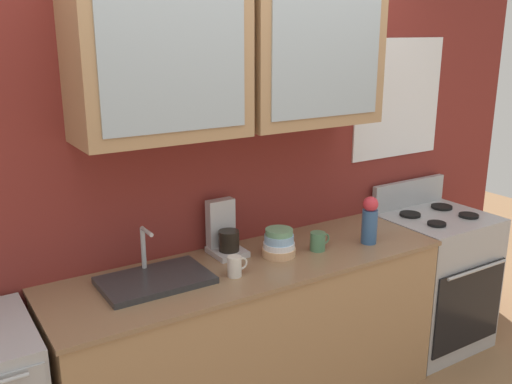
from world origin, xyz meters
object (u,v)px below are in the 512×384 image
bowl_stack (279,243)px  vase (370,220)px  cup_near_bowls (318,241)px  coffee_maker (224,234)px  stove_range (433,279)px  cup_near_sink (235,266)px  sink_faucet (155,279)px

bowl_stack → vase: vase is taller
cup_near_bowls → coffee_maker: size_ratio=0.42×
coffee_maker → vase: bearing=-22.0°
stove_range → cup_near_sink: 1.66m
vase → cup_near_bowls: (-0.31, 0.07, -0.08)m
vase → cup_near_bowls: 0.33m
sink_faucet → vase: 1.25m
vase → stove_range: bearing=8.5°
stove_range → cup_near_bowls: (-1.03, -0.04, 0.50)m
stove_range → bowl_stack: (-1.25, 0.01, 0.51)m
sink_faucet → cup_near_sink: size_ratio=4.77×
sink_faucet → cup_near_sink: sink_faucet is taller
stove_range → coffee_maker: 1.59m
bowl_stack → cup_near_bowls: bowl_stack is taller
bowl_stack → coffee_maker: 0.30m
cup_near_sink → cup_near_bowls: same height
cup_near_sink → cup_near_bowls: size_ratio=0.88×
stove_range → cup_near_bowls: size_ratio=8.83×
sink_faucet → coffee_maker: 0.50m
stove_range → vase: vase is taller
cup_near_sink → coffee_maker: size_ratio=0.37×
stove_range → coffee_maker: (-1.48, 0.20, 0.55)m
stove_range → bowl_stack: bearing=179.5°
sink_faucet → cup_near_bowls: 0.92m
bowl_stack → vase: bearing=-12.4°
bowl_stack → cup_near_sink: bearing=-163.0°
vase → cup_near_bowls: bearing=167.9°
stove_range → cup_near_bowls: bearing=-177.8°
sink_faucet → bowl_stack: 0.70m
sink_faucet → coffee_maker: bearing=18.4°
cup_near_bowls → cup_near_sink: bearing=-174.9°
stove_range → sink_faucet: bearing=178.6°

